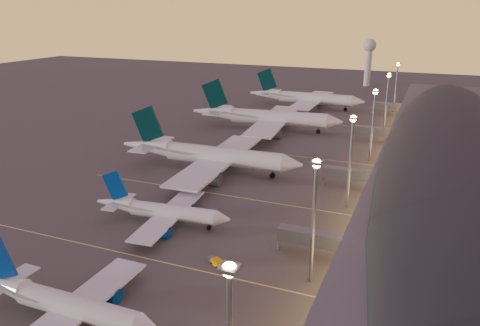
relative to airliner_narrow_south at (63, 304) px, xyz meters
The scene contains 11 objects.
ground 29.19m from the airliner_narrow_south, 88.87° to the left, with size 700.00×700.00×0.00m, color #474441.
airliner_narrow_south is the anchor object (origin of this frame).
airliner_narrow_north 40.89m from the airliner_narrow_south, 97.18° to the left, with size 36.80×33.03×13.13m.
airliner_wide_near 83.12m from the airliner_narrow_south, 98.56° to the left, with size 65.02×59.21×20.82m.
airliner_wide_mid 142.93m from the airliner_narrow_south, 95.36° to the left, with size 69.10×63.24×22.10m.
airliner_wide_far 197.74m from the airliner_narrow_south, 92.83° to the left, with size 64.45×58.47×20.69m.
terminal_building 119.21m from the airliner_narrow_south, 58.40° to the left, with size 56.35×255.00×17.46m.
light_masts 101.79m from the airliner_narrow_south, 68.73° to the left, with size 2.20×217.20×25.90m.
radar_tower 289.74m from the airliner_narrow_south, 87.90° to the left, with size 9.00×9.00×32.50m.
lane_markings 69.06m from the airliner_narrow_south, 89.53° to the left, with size 90.00×180.36×0.00m.
baggage_tug_c 32.20m from the airliner_narrow_south, 59.78° to the left, with size 4.35×3.48×1.23m.
Camera 1 is at (54.29, -81.06, 52.23)m, focal length 35.00 mm.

